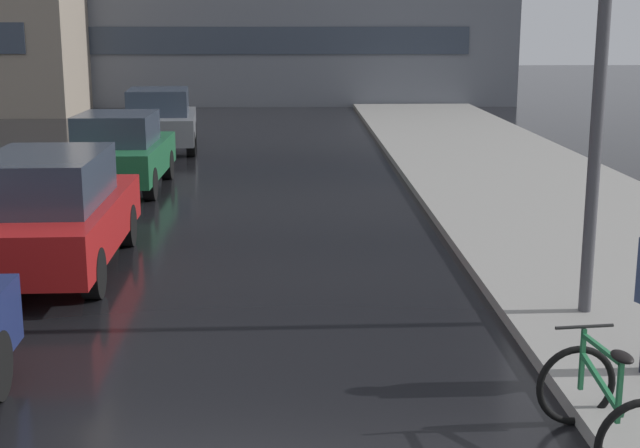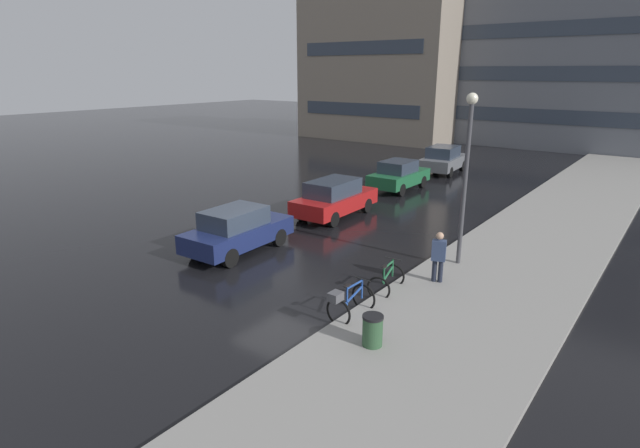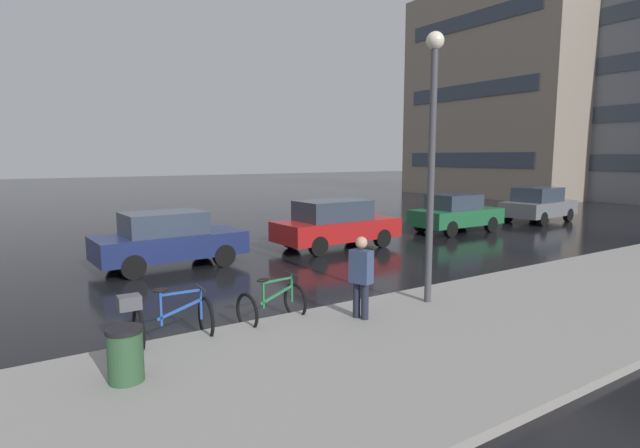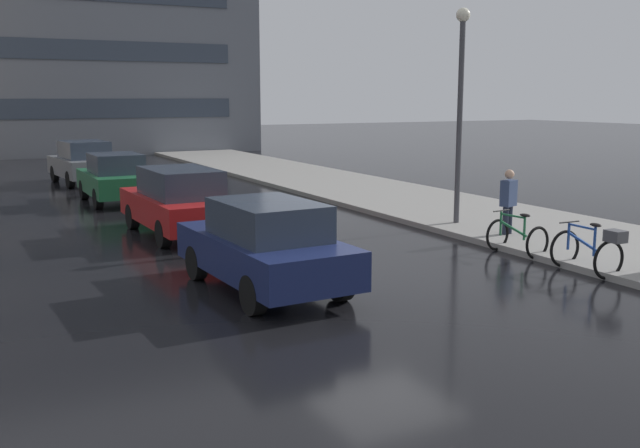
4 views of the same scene
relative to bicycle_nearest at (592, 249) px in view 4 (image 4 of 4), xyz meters
The scene contains 11 objects.
ground_plane 4.03m from the bicycle_nearest, 157.57° to the left, with size 140.00×140.00×0.00m, color black.
sidewalk_kerb 11.76m from the bicycle_nearest, 78.68° to the left, with size 4.80×60.00×0.14m, color gray.
bicycle_nearest is the anchor object (origin of this frame).
bicycle_second 2.01m from the bicycle_nearest, 90.90° to the left, with size 0.84×1.22×0.92m.
car_navy 6.22m from the bicycle_nearest, 162.73° to the left, with size 1.97×4.15×1.59m.
car_red 9.51m from the bicycle_nearest, 127.72° to the left, with size 1.95×4.40×1.65m.
car_green 15.07m from the bicycle_nearest, 113.81° to the left, with size 1.83×3.94×1.58m.
car_grey 20.53m from the bicycle_nearest, 107.36° to the left, with size 2.26×4.19×1.66m.
pedestrian 3.50m from the bicycle_nearest, 74.81° to the left, with size 0.46×0.36×1.68m.
streetlamp 5.99m from the bicycle_nearest, 80.93° to the left, with size 0.35×0.35×5.52m.
building_facade_main 37.48m from the bicycle_nearest, 97.79° to the left, with size 23.44×8.00×15.02m.
Camera 4 is at (-6.95, -10.91, 3.35)m, focal length 40.00 mm.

